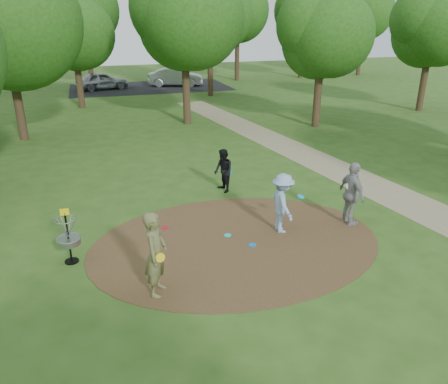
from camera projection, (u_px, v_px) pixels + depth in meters
name	position (u px, v px, depth m)	size (l,w,h in m)	color
ground	(236.00, 242.00, 12.52)	(100.00, 100.00, 0.00)	#2D5119
dirt_clearing	(236.00, 242.00, 12.51)	(8.40, 8.40, 0.02)	#47301C
footpath	(385.00, 192.00, 16.08)	(2.00, 40.00, 0.01)	#8C7A5B
parking_lot	(150.00, 87.00, 39.60)	(14.00, 8.00, 0.01)	black
player_observer_with_disc	(156.00, 254.00, 9.87)	(0.77, 0.89, 2.07)	brown
player_throwing_with_disc	(282.00, 203.00, 12.85)	(1.08, 1.20, 1.82)	#88A4CB
player_walking_with_disc	(223.00, 171.00, 15.87)	(0.70, 0.85, 1.60)	black
player_waiting_with_disc	(352.00, 194.00, 13.26)	(0.52, 1.19, 2.01)	gray
disc_ground_cyan	(228.00, 235.00, 12.87)	(0.22, 0.22, 0.02)	#19C0CC
disc_ground_blue	(252.00, 245.00, 12.33)	(0.22, 0.22, 0.02)	blue
disc_ground_red	(165.00, 228.00, 13.32)	(0.22, 0.22, 0.02)	#B51225
car_left	(102.00, 81.00, 38.10)	(1.78, 4.43, 1.51)	#97989E
car_right	(176.00, 77.00, 39.96)	(1.71, 4.92, 1.62)	#95989C
disc_golf_basket	(68.00, 232.00, 11.21)	(0.63, 0.63, 1.54)	black
tree_ring	(201.00, 37.00, 18.46)	(36.91, 45.40, 8.83)	#332316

